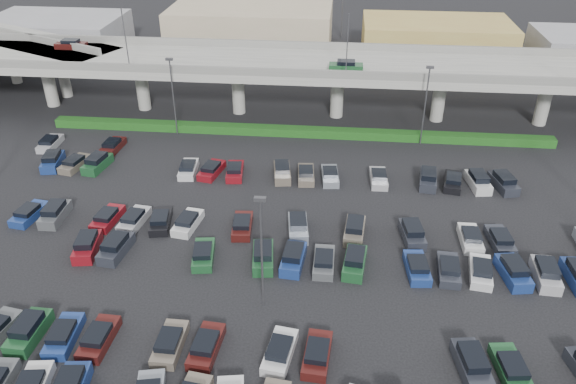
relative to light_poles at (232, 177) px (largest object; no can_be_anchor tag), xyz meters
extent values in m
plane|color=black|center=(4.13, -2.00, -6.24)|extent=(280.00, 280.00, 0.00)
cube|color=gray|center=(4.13, 30.00, 1.01)|extent=(150.00, 13.00, 1.10)
cube|color=slate|center=(4.13, 23.75, 2.06)|extent=(150.00, 0.50, 1.00)
cube|color=slate|center=(4.13, 36.25, 2.06)|extent=(150.00, 0.50, 1.00)
cylinder|color=gray|center=(-32.88, 30.00, -2.89)|extent=(1.80, 1.80, 6.70)
cube|color=slate|center=(-32.88, 30.00, 0.26)|extent=(2.60, 9.75, 0.50)
cylinder|color=gray|center=(-18.88, 30.00, -2.89)|extent=(1.80, 1.80, 6.70)
cube|color=slate|center=(-18.88, 30.00, 0.26)|extent=(2.60, 9.75, 0.50)
cylinder|color=gray|center=(-4.87, 30.00, -2.89)|extent=(1.80, 1.80, 6.70)
cube|color=slate|center=(-4.87, 30.00, 0.26)|extent=(2.60, 9.75, 0.50)
cylinder|color=gray|center=(9.12, 30.00, -2.89)|extent=(1.80, 1.80, 6.70)
cube|color=slate|center=(9.12, 30.00, 0.26)|extent=(2.60, 9.75, 0.50)
cylinder|color=gray|center=(23.12, 30.00, -2.89)|extent=(1.80, 1.80, 6.70)
cube|color=slate|center=(23.12, 30.00, 0.26)|extent=(2.60, 9.75, 0.50)
cylinder|color=gray|center=(37.12, 30.00, -2.89)|extent=(1.80, 1.80, 6.70)
cube|color=slate|center=(37.12, 30.00, 0.26)|extent=(2.60, 9.75, 0.50)
cube|color=#411311|center=(-29.88, 33.00, 1.97)|extent=(4.40, 1.82, 0.82)
cube|color=black|center=(-29.88, 33.00, 2.60)|extent=(2.30, 1.60, 0.50)
cube|color=#1B4E28|center=(10.12, 27.00, 1.97)|extent=(4.40, 1.82, 0.82)
cube|color=black|center=(10.12, 27.00, 2.60)|extent=(2.30, 1.60, 0.50)
cylinder|color=#46474B|center=(-17.88, 23.90, 5.56)|extent=(0.14, 0.14, 8.00)
cylinder|color=#46474B|center=(10.12, 23.90, 5.56)|extent=(0.14, 0.14, 8.00)
cylinder|color=gray|center=(-43.34, 38.89, -2.89)|extent=(1.60, 1.60, 6.70)
cylinder|color=gray|center=(-32.47, 33.82, -2.89)|extent=(1.60, 1.60, 6.70)
cube|color=#143D11|center=(4.13, 23.00, -5.69)|extent=(66.00, 1.60, 1.10)
cube|color=black|center=(-7.62, -20.50, -4.89)|extent=(1.89, 2.77, 0.65)
cube|color=#1B4E28|center=(-13.12, -15.50, -5.71)|extent=(1.94, 4.45, 1.05)
cube|color=black|center=(-13.12, -15.50, -4.89)|extent=(1.67, 2.64, 0.65)
cube|color=navy|center=(-10.38, -15.50, -5.83)|extent=(2.11, 4.51, 0.82)
cube|color=black|center=(-10.38, -15.70, -5.20)|extent=(1.75, 2.40, 0.50)
cube|color=#411311|center=(-7.62, -15.50, -5.83)|extent=(1.98, 4.47, 0.82)
cube|color=black|center=(-7.62, -15.70, -5.20)|extent=(1.69, 2.36, 0.50)
cube|color=#675D51|center=(-2.12, -15.50, -5.83)|extent=(1.87, 4.42, 0.82)
cube|color=black|center=(-2.12, -15.70, -5.20)|extent=(1.63, 2.32, 0.50)
cube|color=#411311|center=(0.63, -15.50, -5.83)|extent=(2.16, 4.53, 0.82)
cube|color=black|center=(0.63, -15.70, -5.20)|extent=(1.78, 2.42, 0.50)
cube|color=silver|center=(6.13, -15.50, -5.83)|extent=(2.44, 4.62, 0.82)
cube|color=black|center=(6.13, -15.70, -5.20)|extent=(1.92, 2.51, 0.50)
cube|color=#411311|center=(8.88, -15.50, -5.83)|extent=(2.16, 4.53, 0.82)
cube|color=black|center=(8.88, -15.70, -5.20)|extent=(1.78, 2.42, 0.50)
cube|color=#272A32|center=(19.88, -15.50, -5.71)|extent=(2.46, 4.62, 1.05)
cube|color=black|center=(19.88, -15.50, -4.89)|extent=(1.97, 2.81, 0.65)
cube|color=#1B4E28|center=(22.62, -15.50, -5.83)|extent=(2.36, 4.59, 0.82)
cube|color=black|center=(22.62, -15.70, -5.20)|extent=(1.88, 2.48, 0.50)
cube|color=maroon|center=(-13.12, -4.50, -5.71)|extent=(2.44, 4.62, 1.05)
cube|color=black|center=(-13.12, -4.50, -4.89)|extent=(1.96, 2.81, 0.65)
cube|color=#272A32|center=(-10.38, -4.50, -5.71)|extent=(2.30, 4.57, 1.05)
cube|color=black|center=(-10.38, -4.50, -4.89)|extent=(1.88, 2.76, 0.65)
cube|color=#1B4E28|center=(-2.12, -4.50, -5.83)|extent=(2.44, 4.62, 0.82)
cube|color=black|center=(-2.12, -4.70, -5.20)|extent=(1.92, 2.51, 0.50)
cube|color=#1B4E28|center=(3.38, -4.50, -5.71)|extent=(2.34, 4.59, 1.05)
cube|color=black|center=(3.38, -4.50, -4.89)|extent=(1.91, 2.78, 0.65)
cube|color=navy|center=(6.13, -4.50, -5.71)|extent=(2.19, 4.54, 1.05)
cube|color=black|center=(6.13, -4.50, -4.89)|extent=(1.82, 2.73, 0.65)
cube|color=#4B4F52|center=(8.88, -4.50, -5.83)|extent=(1.83, 4.41, 0.82)
cube|color=black|center=(8.88, -4.70, -5.20)|extent=(1.61, 2.30, 0.50)
cube|color=#1B4E28|center=(11.62, -4.50, -5.71)|extent=(2.32, 4.58, 1.05)
cube|color=black|center=(11.62, -4.50, -4.89)|extent=(1.89, 2.77, 0.65)
cube|color=navy|center=(17.12, -4.50, -5.83)|extent=(2.21, 4.55, 0.82)
cube|color=black|center=(17.12, -4.70, -5.20)|extent=(1.81, 2.44, 0.50)
cube|color=#272A32|center=(19.88, -4.50, -5.83)|extent=(2.12, 4.51, 0.82)
cube|color=black|center=(19.88, -4.70, -5.20)|extent=(1.76, 2.40, 0.50)
cube|color=silver|center=(22.62, -4.50, -5.83)|extent=(2.44, 4.62, 0.82)
cube|color=black|center=(22.62, -4.70, -5.20)|extent=(1.92, 2.51, 0.50)
cube|color=navy|center=(25.38, -4.50, -5.71)|extent=(2.51, 4.64, 1.05)
cube|color=black|center=(25.38, -4.50, -4.89)|extent=(2.00, 2.83, 0.65)
cube|color=#AAAAAE|center=(28.12, -4.50, -5.71)|extent=(2.04, 4.49, 1.05)
cube|color=black|center=(28.12, -4.50, -4.89)|extent=(1.73, 2.68, 0.65)
cube|color=navy|center=(-21.38, 0.50, -5.83)|extent=(2.43, 4.61, 0.82)
cube|color=black|center=(-21.38, 0.30, -5.20)|extent=(1.91, 2.51, 0.50)
cube|color=#4B4F52|center=(-18.62, 0.50, -5.71)|extent=(1.98, 4.46, 1.05)
cube|color=black|center=(-18.62, 0.50, -4.89)|extent=(1.69, 2.66, 0.65)
cube|color=maroon|center=(-13.12, 0.50, -5.83)|extent=(2.30, 4.57, 0.82)
cube|color=black|center=(-13.12, 0.30, -5.20)|extent=(1.85, 2.46, 0.50)
cube|color=#AAAAAE|center=(-10.38, 0.50, -5.83)|extent=(2.38, 4.60, 0.82)
cube|color=black|center=(-10.38, 0.30, -5.20)|extent=(1.89, 2.49, 0.50)
cube|color=black|center=(-7.62, 0.50, -5.83)|extent=(2.51, 4.64, 0.82)
cube|color=black|center=(-7.62, 0.30, -5.20)|extent=(1.95, 2.53, 0.50)
cube|color=silver|center=(-4.87, 0.50, -5.83)|extent=(2.45, 4.62, 0.82)
cube|color=black|center=(-4.87, 0.30, -5.20)|extent=(1.92, 2.51, 0.50)
cube|color=#411311|center=(0.63, 0.50, -5.83)|extent=(2.17, 4.53, 0.82)
cube|color=black|center=(0.63, 0.30, -5.20)|extent=(1.78, 2.42, 0.50)
cube|color=gray|center=(6.13, 0.50, -5.71)|extent=(2.37, 4.60, 1.05)
cube|color=black|center=(6.13, 0.50, -4.89)|extent=(1.92, 2.78, 0.65)
cube|color=#675D51|center=(11.62, 0.50, -5.71)|extent=(2.20, 4.54, 1.05)
cube|color=black|center=(11.62, 0.50, -4.89)|extent=(1.82, 2.73, 0.65)
cube|color=#272A32|center=(17.12, 0.50, -5.71)|extent=(2.42, 4.61, 1.05)
cube|color=black|center=(17.12, 0.50, -4.89)|extent=(1.95, 2.80, 0.65)
cube|color=silver|center=(22.62, 0.50, -5.83)|extent=(1.84, 4.41, 0.82)
cube|color=black|center=(22.62, 0.30, -5.20)|extent=(1.61, 2.31, 0.50)
cube|color=#272A32|center=(25.38, 0.50, -5.83)|extent=(2.23, 4.55, 0.82)
cube|color=black|center=(25.38, 0.30, -5.20)|extent=(1.82, 2.44, 0.50)
cube|color=navy|center=(-24.12, 11.50, -5.71)|extent=(2.58, 4.66, 1.05)
cube|color=black|center=(-24.12, 11.50, -4.89)|extent=(2.04, 2.85, 0.65)
cube|color=#675D51|center=(-21.38, 11.50, -5.83)|extent=(2.66, 4.68, 0.82)
cube|color=black|center=(-21.38, 11.30, -5.20)|extent=(2.03, 2.57, 0.50)
cube|color=#1B4E28|center=(-18.62, 11.50, -5.71)|extent=(2.46, 4.62, 1.05)
cube|color=black|center=(-18.62, 11.50, -4.89)|extent=(1.97, 2.81, 0.65)
cube|color=silver|center=(-7.62, 11.50, -5.83)|extent=(2.17, 4.53, 0.82)
cube|color=black|center=(-7.62, 11.30, -5.20)|extent=(1.78, 2.42, 0.50)
cube|color=maroon|center=(-4.87, 11.50, -5.83)|extent=(2.67, 4.68, 0.82)
cube|color=black|center=(-4.87, 11.30, -5.20)|extent=(2.03, 2.57, 0.50)
cube|color=maroon|center=(-2.12, 11.50, -5.83)|extent=(2.28, 4.57, 0.82)
cube|color=black|center=(-2.12, 11.30, -5.20)|extent=(1.84, 2.46, 0.50)
cube|color=#675D51|center=(3.38, 11.50, -5.71)|extent=(2.46, 4.62, 1.05)
cube|color=black|center=(3.38, 11.50, -4.89)|extent=(1.98, 2.81, 0.65)
cube|color=#675D51|center=(6.13, 11.50, -5.83)|extent=(2.21, 4.55, 0.82)
cube|color=black|center=(6.13, 11.30, -5.20)|extent=(1.80, 2.43, 0.50)
cube|color=gray|center=(8.88, 11.50, -5.83)|extent=(2.25, 4.56, 0.82)
cube|color=black|center=(8.88, 11.30, -5.20)|extent=(1.83, 2.45, 0.50)
cube|color=#AAAAAE|center=(14.38, 11.50, -5.83)|extent=(1.98, 4.47, 0.82)
cube|color=black|center=(14.38, 11.30, -5.20)|extent=(1.69, 2.36, 0.50)
cube|color=#272A32|center=(19.88, 11.50, -5.71)|extent=(2.33, 4.58, 1.05)
cube|color=black|center=(19.88, 11.50, -4.89)|extent=(1.90, 2.77, 0.65)
cube|color=black|center=(22.62, 11.50, -5.83)|extent=(2.59, 4.66, 0.82)
cube|color=black|center=(22.62, 11.30, -5.20)|extent=(1.99, 2.55, 0.50)
cube|color=silver|center=(25.38, 11.50, -5.71)|extent=(2.44, 4.62, 1.05)
cube|color=black|center=(25.38, 11.50, -4.89)|extent=(1.96, 2.80, 0.65)
cube|color=#272A32|center=(28.12, 11.50, -5.71)|extent=(2.80, 4.70, 1.05)
cube|color=black|center=(28.12, 11.50, -4.89)|extent=(2.17, 2.90, 0.65)
cube|color=#AAAAAE|center=(-26.88, 16.50, -5.83)|extent=(1.91, 4.44, 0.82)
cube|color=black|center=(-26.88, 16.30, -5.20)|extent=(1.65, 2.33, 0.50)
cube|color=#411311|center=(-18.62, 16.50, -5.83)|extent=(2.08, 4.50, 0.82)
cube|color=black|center=(-18.62, 16.30, -5.20)|extent=(1.73, 2.39, 0.50)
cylinder|color=#46474B|center=(-11.88, 22.00, -1.24)|extent=(0.18, 0.18, 10.00)
cube|color=#46474B|center=(-11.88, 22.00, 3.91)|extent=(0.90, 0.38, 0.30)
cylinder|color=#46474B|center=(20.12, 22.00, -1.24)|extent=(0.18, 0.18, 10.00)
cube|color=#46474B|center=(20.12, 22.00, 3.91)|extent=(0.90, 0.38, 0.30)
cylinder|color=#46474B|center=(4.13, -10.00, -1.24)|extent=(0.18, 0.18, 10.00)
cube|color=#46474B|center=(4.13, -10.00, 3.91)|extent=(0.90, 0.38, 0.30)
cube|color=gray|center=(-43.88, 56.00, -2.99)|extent=(24.00, 16.00, 6.50)
cube|color=tan|center=(-7.87, 62.00, -2.24)|extent=(30.00, 18.00, 8.00)
cube|color=#B38F48|center=(26.12, 58.00, -2.74)|extent=(26.00, 15.00, 7.00)
camera|label=1|loc=(9.62, -44.68, 25.34)|focal=35.00mm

